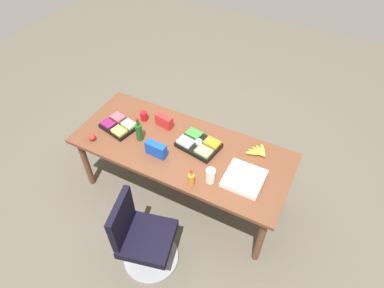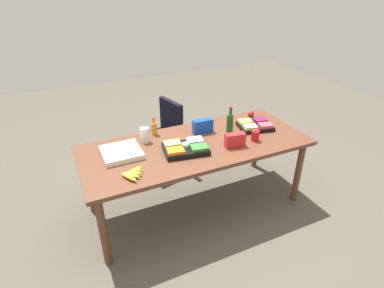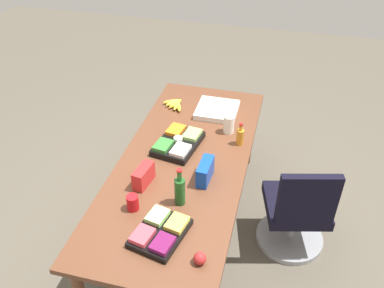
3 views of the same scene
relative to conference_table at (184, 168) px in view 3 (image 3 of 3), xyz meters
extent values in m
plane|color=#554E42|center=(0.00, 0.00, -0.71)|extent=(10.00, 10.00, 0.00)
cube|color=brown|center=(0.00, 0.00, 0.06)|extent=(2.31, 0.96, 0.04)
cylinder|color=brown|center=(-1.07, -0.39, -0.34)|extent=(0.07, 0.07, 0.74)
cylinder|color=brown|center=(-1.07, 0.39, -0.34)|extent=(0.07, 0.07, 0.74)
cylinder|color=gray|center=(-0.12, 0.89, -0.68)|extent=(0.56, 0.56, 0.05)
cylinder|color=gray|center=(-0.12, 0.89, -0.48)|extent=(0.06, 0.06, 0.36)
cube|color=black|center=(-0.12, 0.89, -0.30)|extent=(0.58, 0.58, 0.09)
cube|color=black|center=(0.10, 0.95, -0.03)|extent=(0.16, 0.43, 0.45)
ellipsoid|color=yellow|center=(-0.78, -0.33, 0.10)|extent=(0.11, 0.17, 0.04)
ellipsoid|color=yellow|center=(-0.76, -0.30, 0.10)|extent=(0.15, 0.14, 0.04)
ellipsoid|color=yellow|center=(-0.75, -0.28, 0.10)|extent=(0.17, 0.10, 0.04)
ellipsoid|color=yellow|center=(-0.73, -0.26, 0.10)|extent=(0.17, 0.04, 0.04)
ellipsoid|color=yellow|center=(-0.71, -0.24, 0.10)|extent=(0.17, 0.10, 0.04)
cylinder|color=#1D4E1E|center=(0.45, 0.10, 0.18)|extent=(0.08, 0.08, 0.20)
cylinder|color=#1D4E1E|center=(0.45, 0.10, 0.31)|extent=(0.03, 0.03, 0.08)
cylinder|color=red|center=(0.45, 0.10, 0.36)|extent=(0.04, 0.04, 0.01)
cube|color=red|center=(0.33, -0.20, 0.15)|extent=(0.21, 0.11, 0.14)
cylinder|color=orange|center=(-0.32, 0.38, 0.14)|extent=(0.07, 0.07, 0.13)
cylinder|color=orange|center=(-0.32, 0.38, 0.23)|extent=(0.03, 0.03, 0.05)
cylinder|color=red|center=(-0.32, 0.38, 0.26)|extent=(0.04, 0.04, 0.01)
cube|color=black|center=(-0.16, -0.09, 0.10)|extent=(0.46, 0.36, 0.05)
cube|color=orange|center=(-0.29, -0.14, 0.14)|extent=(0.18, 0.14, 0.03)
cube|color=#347532|center=(-0.06, -0.18, 0.14)|extent=(0.18, 0.14, 0.03)
cube|color=#95C063|center=(-0.26, 0.00, 0.14)|extent=(0.18, 0.14, 0.03)
cube|color=silver|center=(-0.03, -0.03, 0.14)|extent=(0.18, 0.14, 0.03)
cylinder|color=white|center=(-0.16, -0.09, 0.14)|extent=(0.08, 0.08, 0.04)
cube|color=black|center=(0.76, 0.06, 0.10)|extent=(0.41, 0.35, 0.04)
cube|color=#A5E27E|center=(0.65, 0.01, 0.13)|extent=(0.16, 0.14, 0.03)
cube|color=#E04653|center=(0.83, -0.03, 0.13)|extent=(0.16, 0.14, 0.03)
cube|color=#EDD54E|center=(0.68, 0.14, 0.13)|extent=(0.16, 0.14, 0.03)
cube|color=#6A174B|center=(0.86, 0.11, 0.13)|extent=(0.16, 0.14, 0.03)
cube|color=silver|center=(-0.74, 0.11, 0.10)|extent=(0.36, 0.36, 0.05)
sphere|color=#AA2525|center=(0.90, 0.34, 0.11)|extent=(0.08, 0.08, 0.08)
cube|color=#1243B2|center=(0.17, 0.21, 0.15)|extent=(0.22, 0.09, 0.15)
cylinder|color=red|center=(0.58, -0.19, 0.13)|extent=(0.08, 0.08, 0.11)
cylinder|color=white|center=(-0.46, 0.26, 0.15)|extent=(0.10, 0.10, 0.16)
camera|label=1|loc=(-1.18, 2.04, 2.54)|focal=30.47mm
camera|label=2|loc=(-1.20, -2.47, 1.58)|focal=28.85mm
camera|label=3|loc=(2.37, 0.67, 2.05)|focal=38.44mm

